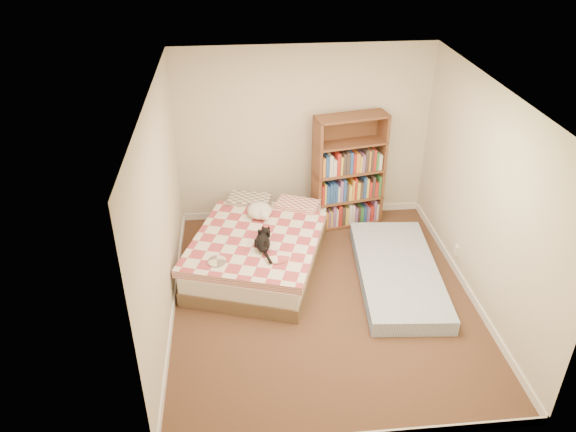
{
  "coord_description": "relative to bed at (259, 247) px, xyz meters",
  "views": [
    {
      "loc": [
        -0.93,
        -5.17,
        4.21
      ],
      "look_at": [
        -0.39,
        0.3,
        0.98
      ],
      "focal_mm": 35.0,
      "sensor_mm": 36.0,
      "label": 1
    }
  ],
  "objects": [
    {
      "name": "white_dog",
      "position": [
        0.05,
        0.36,
        0.33
      ],
      "size": [
        0.44,
        0.46,
        0.17
      ],
      "rotation": [
        0.0,
        0.0,
        -0.41
      ],
      "color": "white",
      "rests_on": "bed"
    },
    {
      "name": "bookshelf",
      "position": [
        1.3,
        0.93,
        0.34
      ],
      "size": [
        1.04,
        0.52,
        1.63
      ],
      "rotation": [
        0.0,
        0.0,
        0.2
      ],
      "color": "brown",
      "rests_on": "room"
    },
    {
      "name": "room",
      "position": [
        0.71,
        -0.79,
        0.95
      ],
      "size": [
        3.51,
        4.01,
        2.51
      ],
      "color": "#4F3322",
      "rests_on": "ground"
    },
    {
      "name": "bed",
      "position": [
        0.0,
        0.0,
        0.0
      ],
      "size": [
        1.99,
        2.38,
        0.54
      ],
      "rotation": [
        0.0,
        0.0,
        -0.32
      ],
      "color": "brown",
      "rests_on": "room"
    },
    {
      "name": "floor_mattress",
      "position": [
        1.68,
        -0.5,
        -0.15
      ],
      "size": [
        1.11,
        2.17,
        0.19
      ],
      "primitive_type": "cube",
      "rotation": [
        0.0,
        0.0,
        -0.08
      ],
      "color": "#7394C0",
      "rests_on": "room"
    },
    {
      "name": "black_cat",
      "position": [
        0.04,
        -0.33,
        0.31
      ],
      "size": [
        0.27,
        0.66,
        0.15
      ],
      "rotation": [
        0.0,
        0.0,
        -0.21
      ],
      "color": "black",
      "rests_on": "bed"
    }
  ]
}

